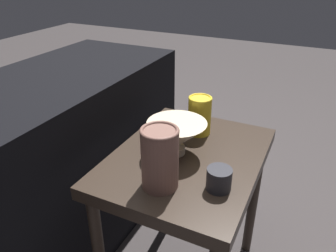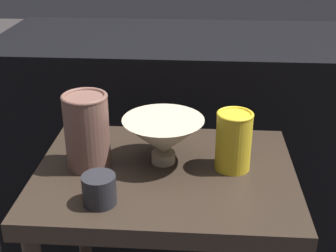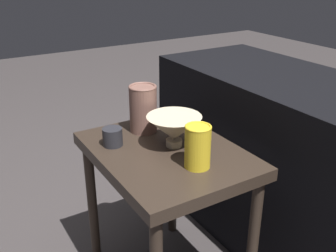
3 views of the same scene
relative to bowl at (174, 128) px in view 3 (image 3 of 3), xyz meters
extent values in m
cube|color=#2D231C|center=(0.01, -0.03, -0.08)|extent=(0.56, 0.43, 0.04)
cylinder|color=#2D231C|center=(-0.24, -0.21, -0.36)|extent=(0.04, 0.04, 0.52)
cylinder|color=#2D231C|center=(-0.24, 0.14, -0.36)|extent=(0.04, 0.04, 0.52)
cylinder|color=#2D231C|center=(0.25, 0.14, -0.36)|extent=(0.04, 0.04, 0.52)
cube|color=black|center=(0.01, 0.52, -0.26)|extent=(1.13, 0.50, 0.71)
cylinder|color=#C1B293|center=(0.00, 0.00, -0.05)|extent=(0.05, 0.05, 0.02)
cone|color=#C1B293|center=(0.00, 0.00, 0.00)|extent=(0.18, 0.18, 0.08)
cylinder|color=brown|center=(-0.16, -0.03, 0.02)|extent=(0.10, 0.10, 0.16)
torus|color=brown|center=(-0.16, -0.03, 0.10)|extent=(0.10, 0.10, 0.01)
cylinder|color=gold|center=(0.15, -0.01, 0.00)|extent=(0.08, 0.08, 0.13)
torus|color=gold|center=(0.15, -0.01, 0.06)|extent=(0.08, 0.08, 0.01)
cylinder|color=#232328|center=(-0.11, -0.17, -0.03)|extent=(0.07, 0.07, 0.06)
camera|label=1|loc=(-0.78, -0.35, 0.47)|focal=35.00mm
camera|label=2|loc=(0.07, -0.91, 0.45)|focal=50.00mm
camera|label=3|loc=(0.98, -0.62, 0.51)|focal=42.00mm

